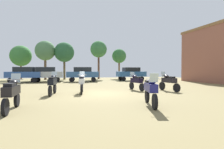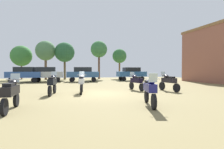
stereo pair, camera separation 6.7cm
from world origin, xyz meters
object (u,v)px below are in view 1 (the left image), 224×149
at_px(motorcycle_1, 169,81).
at_px(car_4, 83,73).
at_px(car_2, 131,73).
at_px(car_5, 25,73).
at_px(motorcycle_11, 12,93).
at_px(car_1, 46,73).
at_px(tree_7, 99,50).
at_px(motorcycle_8, 136,81).
at_px(tree_2, 64,52).
at_px(motorcycle_4, 53,83).
at_px(motorcycle_5, 151,89).
at_px(tree_3, 21,56).
at_px(tree_6, 119,56).
at_px(tree_5, 45,51).
at_px(motorcycle_9, 82,83).

distance_m(motorcycle_1, car_4, 13.94).
xyz_separation_m(car_2, car_5, (-14.86, -0.18, 0.00)).
relative_size(motorcycle_11, car_1, 0.52).
xyz_separation_m(car_1, tree_7, (8.48, 6.81, 4.17)).
height_order(motorcycle_11, car_4, car_4).
distance_m(motorcycle_8, tree_2, 19.32).
relative_size(motorcycle_4, motorcycle_5, 0.99).
distance_m(car_1, tree_3, 9.07).
distance_m(car_4, tree_6, 11.61).
height_order(tree_5, tree_6, tree_5).
bearing_deg(tree_5, car_4, -49.85).
bearing_deg(car_5, tree_5, -10.21).
distance_m(motorcycle_8, tree_7, 19.61).
xyz_separation_m(car_1, tree_5, (-0.62, 6.00, 3.58)).
height_order(motorcycle_1, car_4, car_4).
height_order(motorcycle_9, tree_2, tree_2).
relative_size(car_4, tree_7, 0.65).
xyz_separation_m(motorcycle_4, tree_3, (-6.09, 20.68, 3.22)).
height_order(motorcycle_5, tree_7, tree_7).
bearing_deg(motorcycle_8, tree_5, 106.48).
height_order(tree_2, tree_6, tree_2).
relative_size(motorcycle_4, tree_7, 0.32).
distance_m(car_5, tree_7, 13.68).
xyz_separation_m(motorcycle_9, car_5, (-6.07, 12.98, 0.43)).
xyz_separation_m(motorcycle_11, car_5, (-2.89, 17.67, 0.45)).
bearing_deg(motorcycle_8, car_5, 122.15).
xyz_separation_m(car_1, car_2, (12.23, 0.17, 0.00)).
distance_m(motorcycle_11, tree_5, 24.03).
distance_m(motorcycle_5, car_5, 20.14).
distance_m(motorcycle_5, car_2, 19.42).
distance_m(motorcycle_4, tree_7, 21.80).
bearing_deg(motorcycle_5, motorcycle_1, -114.34).
bearing_deg(tree_3, car_5, -75.35).
height_order(motorcycle_9, tree_6, tree_6).
distance_m(motorcycle_4, car_4, 13.29).
height_order(motorcycle_11, tree_7, tree_7).
relative_size(motorcycle_11, tree_6, 0.40).
height_order(motorcycle_4, tree_6, tree_6).
xyz_separation_m(motorcycle_5, car_4, (-1.13, 17.74, 0.44)).
bearing_deg(motorcycle_1, tree_6, 75.08).
distance_m(tree_3, tree_5, 4.23).
bearing_deg(car_2, car_1, 90.28).
distance_m(car_4, car_5, 7.48).
height_order(motorcycle_4, tree_3, tree_3).
distance_m(tree_5, tree_6, 13.35).
bearing_deg(tree_2, motorcycle_11, -95.23).
bearing_deg(car_4, motorcycle_4, 173.40).
xyz_separation_m(motorcycle_8, car_5, (-10.44, 12.23, 0.46)).
bearing_deg(tree_5, tree_3, 161.11).
bearing_deg(car_2, tree_5, 65.09).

